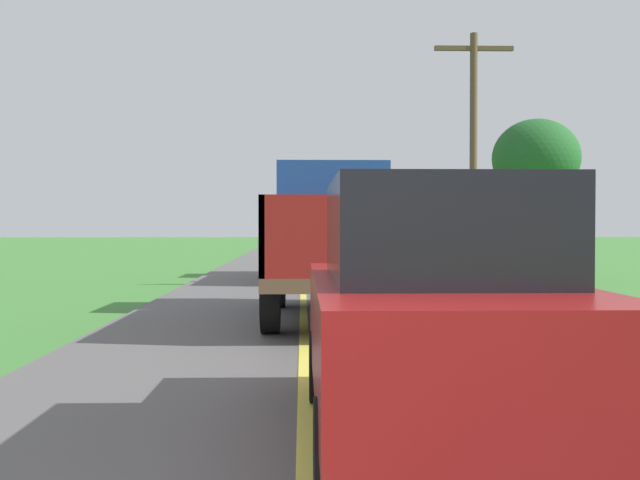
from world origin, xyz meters
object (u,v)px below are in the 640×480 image
banana_truck_far (325,232)px  following_car (431,309)px  roadside_tree_near_left (536,159)px  banana_truck_near (334,236)px  utility_pole_roadside (473,150)px

banana_truck_far → following_car: (0.22, -17.29, -0.40)m
banana_truck_far → roadside_tree_near_left: roadside_tree_near_left is taller
banana_truck_near → banana_truck_far: same height
banana_truck_near → roadside_tree_near_left: 11.28m
banana_truck_far → roadside_tree_near_left: size_ratio=1.18×
banana_truck_far → following_car: banana_truck_far is taller
banana_truck_near → utility_pole_roadside: bearing=56.4°
roadside_tree_near_left → following_car: size_ratio=1.20×
banana_truck_far → utility_pole_roadside: utility_pole_roadside is taller
banana_truck_near → banana_truck_far: (0.13, 9.30, -0.01)m
banana_truck_far → banana_truck_near: bearing=-90.8°
banana_truck_near → banana_truck_far: size_ratio=1.00×
banana_truck_near → following_car: 8.01m
utility_pole_roadside → roadside_tree_near_left: 3.90m
following_car → roadside_tree_near_left: bearing=69.7°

